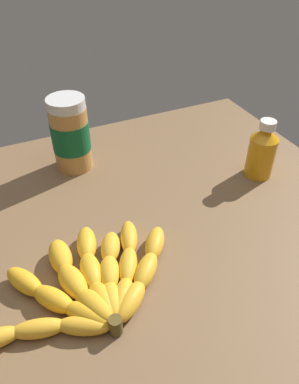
{
  "coord_description": "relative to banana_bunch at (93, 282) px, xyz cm",
  "views": [
    {
      "loc": [
        25.49,
        49.54,
        50.3
      ],
      "look_at": [
        2.28,
        -1.06,
        5.19
      ],
      "focal_mm": 34.77,
      "sensor_mm": 36.0,
      "label": 1
    }
  ],
  "objects": [
    {
      "name": "ground_plane",
      "position": [
        -18.19,
        -12.06,
        -3.55
      ],
      "size": [
        84.17,
        77.85,
        3.77
      ],
      "primitive_type": "cube",
      "color": "brown"
    },
    {
      "name": "banana_bunch",
      "position": [
        0.0,
        0.0,
        0.0
      ],
      "size": [
        36.21,
        22.38,
        3.8
      ],
      "color": "gold",
      "rests_on": "ground_plane"
    },
    {
      "name": "honey_bottle",
      "position": [
        -43.76,
        -14.73,
        4.5
      ],
      "size": [
        6.1,
        6.1,
        13.51
      ],
      "color": "orange",
      "rests_on": "ground_plane"
    },
    {
      "name": "peanut_butter_jar",
      "position": [
        -6.76,
        -35.19,
        6.73
      ],
      "size": [
        8.5,
        8.5,
        17.03
      ],
      "color": "#BF8442",
      "rests_on": "ground_plane"
    }
  ]
}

